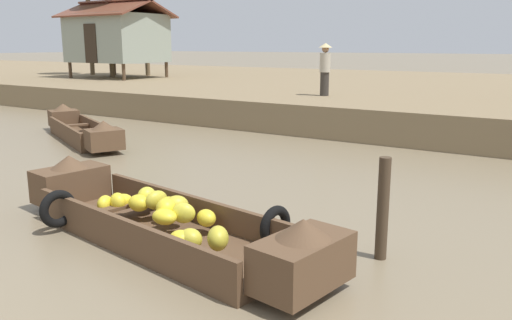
{
  "coord_description": "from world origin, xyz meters",
  "views": [
    {
      "loc": [
        5.15,
        0.28,
        2.49
      ],
      "look_at": [
        0.96,
        6.74,
        0.79
      ],
      "focal_mm": 36.69,
      "sensor_mm": 36.0,
      "label": 1
    }
  ],
  "objects_px": {
    "cargo_boat_upstream": "(82,130)",
    "vendor_person": "(325,67)",
    "mooring_post": "(383,209)",
    "banana_boat": "(161,220)",
    "stilt_house_left": "(117,37)"
  },
  "relations": [
    {
      "from": "cargo_boat_upstream",
      "to": "vendor_person",
      "type": "bearing_deg",
      "value": 58.05
    },
    {
      "from": "banana_boat",
      "to": "cargo_boat_upstream",
      "type": "bearing_deg",
      "value": 147.97
    },
    {
      "from": "cargo_boat_upstream",
      "to": "vendor_person",
      "type": "height_order",
      "value": "vendor_person"
    },
    {
      "from": "stilt_house_left",
      "to": "vendor_person",
      "type": "xyz_separation_m",
      "value": [
        12.81,
        -3.09,
        -1.05
      ]
    },
    {
      "from": "cargo_boat_upstream",
      "to": "mooring_post",
      "type": "relative_size",
      "value": 3.85
    },
    {
      "from": "banana_boat",
      "to": "mooring_post",
      "type": "distance_m",
      "value": 2.77
    },
    {
      "from": "vendor_person",
      "to": "mooring_post",
      "type": "xyz_separation_m",
      "value": [
        5.41,
        -9.67,
        -1.19
      ]
    },
    {
      "from": "banana_boat",
      "to": "stilt_house_left",
      "type": "relative_size",
      "value": 1.07
    },
    {
      "from": "banana_boat",
      "to": "vendor_person",
      "type": "distance_m",
      "value": 11.15
    },
    {
      "from": "banana_boat",
      "to": "mooring_post",
      "type": "bearing_deg",
      "value": 21.4
    },
    {
      "from": "banana_boat",
      "to": "stilt_house_left",
      "type": "distance_m",
      "value": 21.0
    },
    {
      "from": "vendor_person",
      "to": "mooring_post",
      "type": "relative_size",
      "value": 1.35
    },
    {
      "from": "vendor_person",
      "to": "banana_boat",
      "type": "bearing_deg",
      "value": -75.05
    },
    {
      "from": "mooring_post",
      "to": "vendor_person",
      "type": "bearing_deg",
      "value": 119.24
    },
    {
      "from": "stilt_house_left",
      "to": "vendor_person",
      "type": "distance_m",
      "value": 13.22
    }
  ]
}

